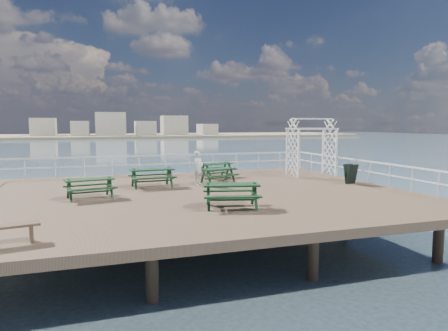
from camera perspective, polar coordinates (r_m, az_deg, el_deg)
The scene contains 12 objects.
ground at distance 16.85m, azimuth -4.46°, elevation -4.39°, with size 18.00×14.00×0.30m, color brown.
sea_backdrop at distance 151.11m, azimuth -11.96°, elevation 4.58°, with size 300.00×300.00×9.20m.
railing at distance 19.17m, azimuth -6.52°, elevation -0.06°, with size 17.77×13.76×1.10m.
picnic_table_a at distance 18.50m, azimuth -10.27°, elevation -1.17°, with size 2.04×1.69×0.95m.
picnic_table_b at distance 19.52m, azimuth -0.86°, elevation -0.97°, with size 1.94×1.71×0.81m.
picnic_table_c at distance 21.50m, azimuth -1.08°, elevation -0.21°, with size 2.20×2.00×0.88m.
picnic_table_d at distance 16.26m, azimuth -18.64°, elevation -2.54°, with size 2.03×1.75×0.88m.
picnic_table_e at distance 13.77m, azimuth 1.06°, elevation -3.57°, with size 2.23×1.96×0.93m.
flat_bench_near at distance 10.97m, azimuth -29.12°, elevation -8.11°, with size 1.70×0.71×0.47m.
trellis_arbor at distance 22.68m, azimuth 12.39°, elevation 2.15°, with size 2.58×1.41×3.19m.
sandwich_board at distance 20.10m, azimuth 17.63°, elevation -1.18°, with size 0.65×0.52×0.97m.
person at distance 18.71m, azimuth -3.69°, elevation -0.40°, with size 0.59×0.39×1.61m, color silver.
Camera 1 is at (-3.91, -16.11, 2.89)m, focal length 32.00 mm.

